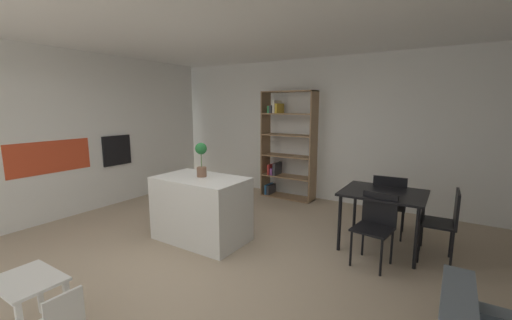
% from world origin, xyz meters
% --- Properties ---
extents(ground_plane, '(9.97, 9.97, 0.00)m').
position_xyz_m(ground_plane, '(0.00, 0.00, 0.00)').
color(ground_plane, tan).
extents(ceiling_slab, '(7.24, 6.31, 0.06)m').
position_xyz_m(ceiling_slab, '(0.00, 0.00, 2.85)').
color(ceiling_slab, white).
rests_on(ceiling_slab, ground_plane).
extents(back_partition, '(7.24, 0.06, 2.82)m').
position_xyz_m(back_partition, '(0.00, 3.12, 1.41)').
color(back_partition, white).
rests_on(back_partition, ground_plane).
extents(tall_cabinet_run_left, '(0.65, 5.69, 2.82)m').
position_xyz_m(tall_cabinet_run_left, '(-3.24, 0.00, 1.41)').
color(tall_cabinet_run_left, white).
rests_on(tall_cabinet_run_left, ground_plane).
extents(cabinet_niche_splashback, '(0.01, 1.27, 0.52)m').
position_xyz_m(cabinet_niche_splashback, '(-2.91, -0.45, 1.07)').
color(cabinet_niche_splashback, '#CC4223').
rests_on(cabinet_niche_splashback, ground_plane).
extents(built_in_oven, '(0.06, 0.57, 0.57)m').
position_xyz_m(built_in_oven, '(-2.89, 0.72, 1.05)').
color(built_in_oven, black).
rests_on(built_in_oven, ground_plane).
extents(kitchen_island, '(1.27, 0.77, 0.90)m').
position_xyz_m(kitchen_island, '(-0.35, 0.28, 0.45)').
color(kitchen_island, white).
rests_on(kitchen_island, ground_plane).
extents(potted_plant_on_island, '(0.16, 0.16, 0.48)m').
position_xyz_m(potted_plant_on_island, '(-0.37, 0.34, 1.18)').
color(potted_plant_on_island, brown).
rests_on(potted_plant_on_island, kitchen_island).
extents(open_bookshelf, '(1.10, 0.38, 2.18)m').
position_xyz_m(open_bookshelf, '(-0.33, 2.82, 1.07)').
color(open_bookshelf, '#997551').
rests_on(open_bookshelf, ground_plane).
extents(child_table, '(0.57, 0.42, 0.50)m').
position_xyz_m(child_table, '(-0.25, -1.91, 0.40)').
color(child_table, white).
rests_on(child_table, ground_plane).
extents(dining_table, '(1.02, 0.85, 0.78)m').
position_xyz_m(dining_table, '(1.86, 1.35, 0.69)').
color(dining_table, black).
rests_on(dining_table, ground_plane).
extents(dining_chair_near, '(0.47, 0.47, 0.85)m').
position_xyz_m(dining_chair_near, '(1.88, 0.89, 0.51)').
color(dining_chair_near, black).
rests_on(dining_chair_near, ground_plane).
extents(dining_chair_far, '(0.47, 0.49, 0.92)m').
position_xyz_m(dining_chair_far, '(1.87, 1.79, 0.54)').
color(dining_chair_far, black).
rests_on(dining_chair_far, ground_plane).
extents(dining_chair_window_side, '(0.42, 0.43, 0.90)m').
position_xyz_m(dining_chair_window_side, '(2.58, 1.35, 0.55)').
color(dining_chair_window_side, black).
rests_on(dining_chair_window_side, ground_plane).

